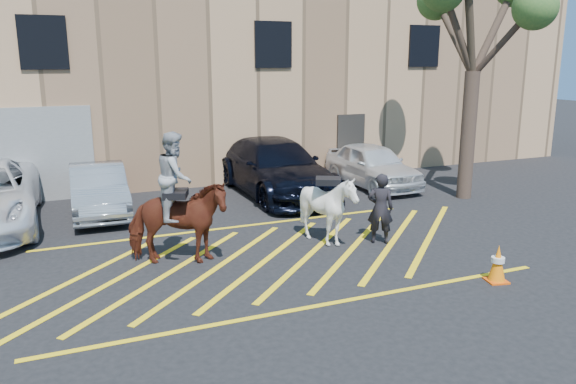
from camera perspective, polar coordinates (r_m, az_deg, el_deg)
name	(u,v)px	position (r m, az deg, el deg)	size (l,w,h in m)	color
ground	(262,255)	(12.28, -2.62, -6.40)	(90.00, 90.00, 0.00)	black
car_silver_sedan	(99,190)	(16.15, -18.69, 0.22)	(1.42, 4.08, 1.34)	#9498A2
car_blue_suv	(276,167)	(17.49, -1.28, 2.51)	(2.38, 5.85, 1.70)	black
car_white_suv	(372,165)	(18.83, 8.55, 2.73)	(1.69, 4.21, 1.43)	white
handler	(380,208)	(13.00, 9.36, -1.66)	(0.60, 0.39, 1.64)	black
warehouse	(156,72)	(23.19, -13.27, 11.82)	(32.42, 10.20, 7.30)	tan
hatching_zone	(267,259)	(12.02, -2.13, -6.82)	(12.60, 5.12, 0.01)	yellow
mounted_bay	(177,212)	(11.66, -11.25, -2.01)	(2.29, 1.59, 2.76)	#5D2816
saddled_white	(328,209)	(12.79, 4.07, -1.68)	(1.88, 1.95, 1.66)	white
traffic_cone	(498,263)	(11.47, 20.53, -6.81)	(0.45, 0.45, 0.73)	#E34A09
tree	(478,3)	(17.64, 18.70, 17.73)	(3.99, 4.37, 7.31)	#4B392D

